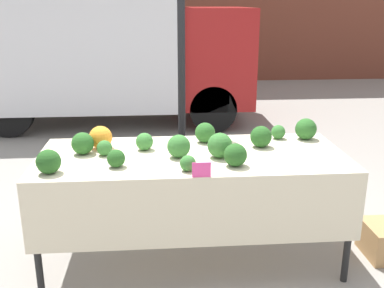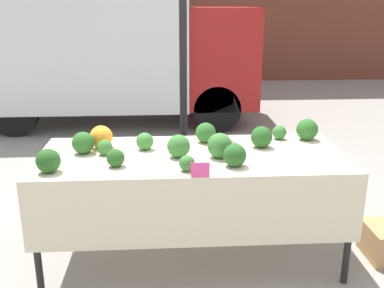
{
  "view_description": "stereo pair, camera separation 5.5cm",
  "coord_description": "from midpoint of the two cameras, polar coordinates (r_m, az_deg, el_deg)",
  "views": [
    {
      "loc": [
        -0.25,
        -3.2,
        1.99
      ],
      "look_at": [
        0.0,
        0.0,
        0.96
      ],
      "focal_mm": 42.0,
      "sensor_mm": 36.0,
      "label": 1
    },
    {
      "loc": [
        -0.2,
        -3.21,
        1.99
      ],
      "look_at": [
        0.0,
        0.0,
        0.96
      ],
      "focal_mm": 42.0,
      "sensor_mm": 36.0,
      "label": 2
    }
  ],
  "objects": [
    {
      "name": "parked_truck",
      "position": [
        7.74,
        -11.68,
        12.51
      ],
      "size": [
        4.58,
        1.99,
        2.5
      ],
      "color": "silver",
      "rests_on": "ground_plane"
    },
    {
      "name": "ground_plane",
      "position": [
        3.78,
        -0.43,
        -14.05
      ],
      "size": [
        40.0,
        40.0,
        0.0
      ],
      "primitive_type": "plane",
      "color": "gray"
    },
    {
      "name": "broccoli_head_1",
      "position": [
        3.48,
        -14.16,
        0.07
      ],
      "size": [
        0.17,
        0.17,
        0.17
      ],
      "color": "#285B23",
      "rests_on": "market_table"
    },
    {
      "name": "price_sign",
      "position": [
        2.94,
        0.67,
        -3.3
      ],
      "size": [
        0.12,
        0.01,
        0.1
      ],
      "color": "#EF4793",
      "rests_on": "market_table"
    },
    {
      "name": "broccoli_head_11",
      "position": [
        3.3,
        -2.17,
        -0.28
      ],
      "size": [
        0.17,
        0.17,
        0.17
      ],
      "color": "#336B2D",
      "rests_on": "market_table"
    },
    {
      "name": "broccoli_head_7",
      "position": [
        3.42,
        -11.5,
        -0.5
      ],
      "size": [
        0.12,
        0.12,
        0.12
      ],
      "color": "#336B2D",
      "rests_on": "market_table"
    },
    {
      "name": "broccoli_head_8",
      "position": [
        3.05,
        -1.04,
        -2.46
      ],
      "size": [
        0.11,
        0.11,
        0.11
      ],
      "color": "#336B2D",
      "rests_on": "market_table"
    },
    {
      "name": "romanesco_head",
      "position": [
        3.33,
        -17.86,
        -1.7
      ],
      "size": [
        0.12,
        0.12,
        0.1
      ],
      "color": "#93B238",
      "rests_on": "market_table"
    },
    {
      "name": "broccoli_head_5",
      "position": [
        3.58,
        8.31,
        0.93
      ],
      "size": [
        0.17,
        0.17,
        0.17
      ],
      "color": "#23511E",
      "rests_on": "market_table"
    },
    {
      "name": "broccoli_head_4",
      "position": [
        3.66,
        1.23,
        1.45
      ],
      "size": [
        0.16,
        0.16,
        0.16
      ],
      "color": "#285B23",
      "rests_on": "market_table"
    },
    {
      "name": "orange_cauliflower",
      "position": [
        3.58,
        -11.96,
        0.83
      ],
      "size": [
        0.18,
        0.18,
        0.18
      ],
      "color": "orange",
      "rests_on": "market_table"
    },
    {
      "name": "tent_pole",
      "position": [
        4.17,
        -1.73,
        9.48
      ],
      "size": [
        0.07,
        0.07,
        2.79
      ],
      "color": "black",
      "rests_on": "ground_plane"
    },
    {
      "name": "broccoli_head_9",
      "position": [
        3.83,
        10.49,
        1.51
      ],
      "size": [
        0.12,
        0.12,
        0.12
      ],
      "color": "#336B2D",
      "rests_on": "market_table"
    },
    {
      "name": "broccoli_head_6",
      "position": [
        3.3,
        3.09,
        -0.17
      ],
      "size": [
        0.19,
        0.19,
        0.19
      ],
      "color": "#336B2D",
      "rests_on": "market_table"
    },
    {
      "name": "broccoli_head_2",
      "position": [
        3.15,
        -18.25,
        -2.14
      ],
      "size": [
        0.17,
        0.17,
        0.17
      ],
      "color": "#23511E",
      "rests_on": "market_table"
    },
    {
      "name": "market_table",
      "position": [
        3.36,
        -0.37,
        -3.24
      ],
      "size": [
        2.32,
        0.97,
        0.88
      ],
      "color": "beige",
      "rests_on": "ground_plane"
    },
    {
      "name": "broccoli_head_0",
      "position": [
        3.85,
        13.87,
        1.86
      ],
      "size": [
        0.18,
        0.18,
        0.18
      ],
      "color": "#285B23",
      "rests_on": "market_table"
    },
    {
      "name": "broccoli_head_10",
      "position": [
        3.5,
        -6.51,
        0.31
      ],
      "size": [
        0.14,
        0.14,
        0.14
      ],
      "color": "#387533",
      "rests_on": "market_table"
    },
    {
      "name": "broccoli_head_3",
      "position": [
        3.16,
        -10.12,
        -1.81
      ],
      "size": [
        0.13,
        0.13,
        0.13
      ],
      "color": "#23511E",
      "rests_on": "market_table"
    },
    {
      "name": "broccoli_head_12",
      "position": [
        3.14,
        5.03,
        -1.4
      ],
      "size": [
        0.16,
        0.16,
        0.16
      ],
      "color": "#23511E",
      "rests_on": "market_table"
    }
  ]
}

